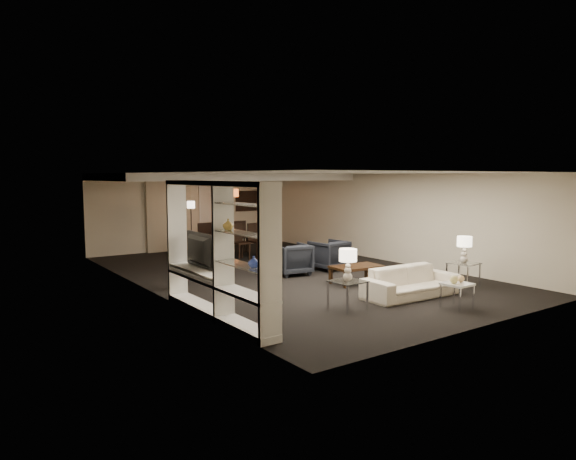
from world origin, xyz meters
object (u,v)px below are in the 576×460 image
(pendant_light, at_px, (230,193))
(dining_table, at_px, (230,245))
(sofa, at_px, (411,282))
(floor_lamp, at_px, (191,228))
(floor_speaker, at_px, (176,260))
(marble_table, at_px, (457,296))
(armchair_left, at_px, (292,259))
(chair_nm, at_px, (240,242))
(table_lamp_right, at_px, (464,250))
(vase_amber, at_px, (228,224))
(chair_nl, at_px, (222,244))
(chair_nr, at_px, (258,241))
(television, at_px, (195,250))
(coffee_table, at_px, (357,274))
(chair_fr, at_px, (236,236))
(chair_fm, at_px, (220,238))
(side_table_right, at_px, (463,275))
(armchair_right, at_px, (329,255))
(vase_blue, at_px, (254,262))
(side_table_left, at_px, (347,295))
(table_lamp_left, at_px, (348,265))
(chair_fl, at_px, (202,239))

(pendant_light, distance_m, dining_table, 1.60)
(sofa, distance_m, floor_lamp, 7.78)
(floor_speaker, bearing_deg, marble_table, -43.92)
(marble_table, distance_m, dining_table, 7.81)
(sofa, distance_m, armchair_left, 3.36)
(marble_table, height_order, chair_nm, chair_nm)
(floor_speaker, distance_m, chair_nm, 4.09)
(table_lamp_right, distance_m, vase_amber, 5.70)
(sofa, height_order, chair_nl, chair_nl)
(chair_nr, bearing_deg, chair_nm, 172.74)
(television, bearing_deg, coffee_table, -91.82)
(chair_nl, bearing_deg, television, -116.85)
(armchair_left, relative_size, chair_fr, 0.82)
(armchair_left, relative_size, chair_fm, 0.82)
(chair_nl, relative_size, chair_nm, 1.00)
(floor_speaker, bearing_deg, chair_nr, 42.95)
(table_lamp_right, relative_size, chair_fr, 0.57)
(marble_table, relative_size, vase_amber, 2.60)
(side_table_right, distance_m, dining_table, 7.04)
(television, xyz_separation_m, chair_fm, (3.42, 5.62, -0.56))
(armchair_left, relative_size, chair_nl, 0.82)
(sofa, bearing_deg, marble_table, -87.54)
(floor_lamp, bearing_deg, armchair_right, -66.60)
(armchair_right, bearing_deg, vase_blue, 34.37)
(sofa, relative_size, armchair_right, 2.45)
(vase_blue, bearing_deg, vase_amber, 90.00)
(armchair_left, bearing_deg, marble_table, 105.67)
(vase_amber, relative_size, chair_nr, 0.18)
(sofa, height_order, vase_amber, vase_amber)
(table_lamp_right, bearing_deg, side_table_left, 180.00)
(television, bearing_deg, chair_nr, -42.95)
(armchair_right, xyz_separation_m, side_table_right, (1.10, -3.30, -0.12))
(table_lamp_left, bearing_deg, table_lamp_right, 0.00)
(dining_table, bearing_deg, floor_speaker, -132.18)
(chair_fl, bearing_deg, armchair_right, 113.46)
(chair_fm, bearing_deg, table_lamp_right, 110.93)
(coffee_table, bearing_deg, pendant_light, 93.41)
(side_table_left, xyz_separation_m, chair_nr, (1.82, 6.04, 0.25))
(armchair_left, xyz_separation_m, television, (-3.30, -1.58, 0.68))
(floor_speaker, height_order, chair_fl, floor_speaker)
(armchair_right, relative_size, dining_table, 0.43)
(chair_fl, height_order, floor_lamp, floor_lamp)
(armchair_right, distance_m, marble_table, 4.44)
(chair_fl, distance_m, chair_fm, 0.60)
(table_lamp_left, bearing_deg, side_table_right, 0.00)
(floor_lamp, bearing_deg, table_lamp_left, -93.11)
(dining_table, bearing_deg, armchair_left, -90.88)
(television, height_order, floor_speaker, television)
(chair_fm, height_order, chair_fr, same)
(pendant_light, bearing_deg, table_lamp_left, -101.28)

